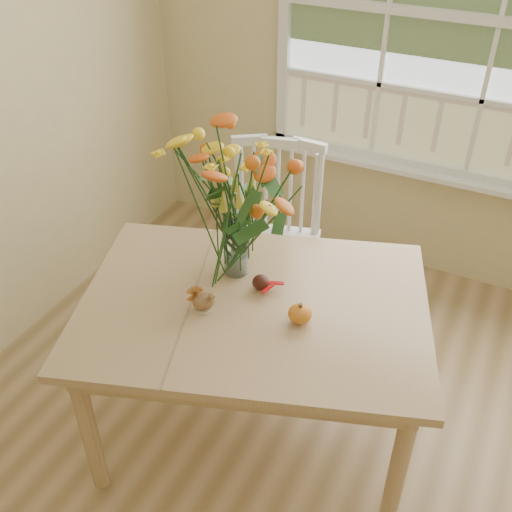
% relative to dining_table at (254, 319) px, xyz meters
% --- Properties ---
extents(wall_back, '(4.00, 0.02, 2.70)m').
position_rel_dining_table_xyz_m(wall_back, '(0.56, 1.59, 0.69)').
color(wall_back, beige).
rests_on(wall_back, floor).
extents(window, '(2.42, 0.12, 1.74)m').
position_rel_dining_table_xyz_m(window, '(0.56, 1.55, 0.87)').
color(window, silver).
rests_on(window, wall_back).
extents(dining_table, '(1.65, 1.39, 0.75)m').
position_rel_dining_table_xyz_m(dining_table, '(0.00, 0.00, 0.00)').
color(dining_table, tan).
rests_on(dining_table, floor).
extents(windsor_chair, '(0.58, 0.56, 1.03)m').
position_rel_dining_table_xyz_m(windsor_chair, '(-0.26, 0.76, -0.09)').
color(windsor_chair, white).
rests_on(windsor_chair, floor).
extents(flower_vase, '(0.50, 0.50, 0.60)m').
position_rel_dining_table_xyz_m(flower_vase, '(-0.16, 0.15, 0.45)').
color(flower_vase, white).
rests_on(flower_vase, dining_table).
extents(pumpkin, '(0.09, 0.09, 0.07)m').
position_rel_dining_table_xyz_m(pumpkin, '(0.21, -0.02, 0.13)').
color(pumpkin, '#CB5E17').
rests_on(pumpkin, dining_table).
extents(turkey_figurine, '(0.11, 0.11, 0.11)m').
position_rel_dining_table_xyz_m(turkey_figurine, '(-0.16, -0.13, 0.14)').
color(turkey_figurine, '#CCB78C').
rests_on(turkey_figurine, dining_table).
extents(dark_gourd, '(0.13, 0.12, 0.06)m').
position_rel_dining_table_xyz_m(dark_gourd, '(-0.01, 0.09, 0.12)').
color(dark_gourd, '#38160F').
rests_on(dark_gourd, dining_table).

